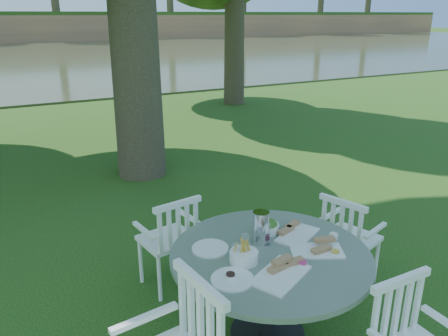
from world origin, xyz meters
The scene contains 6 objects.
ground centered at (0.00, 0.00, 0.00)m, with size 140.00×140.00×0.00m, color #14360B.
table centered at (-0.37, -1.21, 0.59)m, with size 1.42×1.42×0.72m.
chair_ne centered at (0.58, -0.96, 0.50)m, with size 0.52×0.54×0.86m.
chair_nw centered at (-0.76, -0.30, 0.51)m, with size 0.50×0.48×0.87m.
tableware centered at (-0.40, -1.15, 0.77)m, with size 1.10×0.85×0.24m.
river centered at (0.00, 23.00, 0.00)m, with size 100.00×28.00×0.12m, color #343B23.
Camera 1 is at (-1.91, -3.44, 2.31)m, focal length 35.00 mm.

